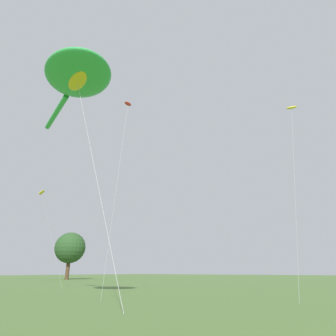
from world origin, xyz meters
TOP-DOWN VIEW (x-y plane):
  - big_show_kite at (-0.80, 17.33)m, footprint 5.91×14.11m
  - small_kite_box_yellow at (4.23, 28.51)m, footprint 3.37×1.39m
  - small_kite_triangle_green at (8.24, 5.38)m, footprint 0.88×1.67m
  - small_kite_tiny_distant at (4.01, 17.08)m, footprint 1.96×0.57m
  - tree_broad_distant at (29.90, 60.61)m, footprint 6.91×6.91m

SIDE VIEW (x-z plane):
  - tree_broad_distant at x=29.90m, z-range 1.67..12.02m
  - small_kite_box_yellow at x=4.23m, z-range 3.65..12.98m
  - small_kite_triangle_green at x=8.24m, z-range 5.66..18.06m
  - small_kite_tiny_distant at x=4.01m, z-range 6.94..22.03m
  - big_show_kite at x=-0.80m, z-range 7.07..22.44m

